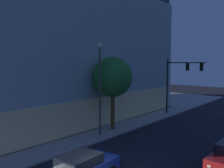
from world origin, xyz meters
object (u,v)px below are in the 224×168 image
object	(u,v)px
modern_building	(40,46)
traffic_light_far_corner	(180,76)
street_lamp_sidewalk	(100,78)
car_blue	(82,167)
sidewalk_tree	(113,77)

from	to	relation	value
modern_building	traffic_light_far_corner	bearing A→B (deg)	-57.01
traffic_light_far_corner	modern_building	bearing A→B (deg)	122.99
street_lamp_sidewalk	car_blue	size ratio (longest dim) A/B	1.85
modern_building	sidewalk_tree	size ratio (longest dim) A/B	4.15
modern_building	car_blue	distance (m)	22.31
modern_building	street_lamp_sidewalk	world-z (taller)	modern_building
modern_building	traffic_light_far_corner	distance (m)	18.37
traffic_light_far_corner	street_lamp_sidewalk	bearing A→B (deg)	172.25
traffic_light_far_corner	street_lamp_sidewalk	xyz separation A→B (m)	(-12.63, 1.72, 0.24)
sidewalk_tree	car_blue	distance (m)	11.65
traffic_light_far_corner	sidewalk_tree	distance (m)	10.53
traffic_light_far_corner	car_blue	world-z (taller)	traffic_light_far_corner
street_lamp_sidewalk	car_blue	xyz separation A→B (m)	(-6.91, -5.05, -4.44)
street_lamp_sidewalk	car_blue	distance (m)	9.64
modern_building	sidewalk_tree	distance (m)	13.35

